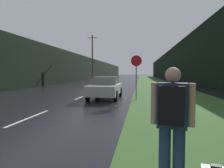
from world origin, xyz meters
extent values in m
cube|color=#386028|center=(6.76, 40.00, 0.01)|extent=(6.00, 240.00, 0.02)
cube|color=silver|center=(0.00, 7.37, 0.00)|extent=(0.12, 3.00, 0.01)
cube|color=silver|center=(0.00, 14.37, 0.00)|extent=(0.12, 3.00, 0.01)
cube|color=silver|center=(0.00, 21.37, 0.00)|extent=(0.12, 3.00, 0.01)
cube|color=silver|center=(0.00, 28.37, 0.00)|extent=(0.12, 3.00, 0.01)
cube|color=black|center=(-9.76, 50.00, 2.92)|extent=(2.00, 140.00, 5.84)
cube|color=black|center=(12.76, 50.00, 3.95)|extent=(2.00, 140.00, 7.89)
cylinder|color=#4C3823|center=(-4.80, 37.51, 4.50)|extent=(0.24, 0.24, 9.00)
cube|color=#4C3823|center=(-4.80, 37.51, 8.50)|extent=(1.80, 0.10, 0.10)
cylinder|color=slate|center=(4.03, 13.15, 1.10)|extent=(0.07, 0.07, 2.20)
cylinder|color=#B71414|center=(4.03, 13.15, 2.56)|extent=(0.70, 0.02, 0.70)
cylinder|color=navy|center=(4.67, 3.21, 0.47)|extent=(0.18, 0.18, 0.93)
cylinder|color=navy|center=(4.87, 3.17, 0.47)|extent=(0.18, 0.18, 0.93)
cube|color=navy|center=(4.77, 3.19, 1.27)|extent=(0.47, 0.32, 0.67)
sphere|color=tan|center=(4.77, 3.19, 1.72)|extent=(0.23, 0.23, 0.23)
cylinder|color=tan|center=(4.51, 3.24, 1.28)|extent=(0.10, 0.10, 0.63)
cylinder|color=tan|center=(5.03, 3.13, 1.28)|extent=(0.10, 0.10, 0.63)
cube|color=black|center=(4.73, 2.98, 1.30)|extent=(0.37, 0.25, 0.54)
cube|color=black|center=(5.45, 3.30, 0.33)|extent=(0.17, 0.14, 0.04)
cube|color=#BCBCBC|center=(1.88, 13.95, 0.64)|extent=(1.92, 4.66, 0.65)
cube|color=slate|center=(1.88, 14.19, 1.23)|extent=(1.63, 2.10, 0.54)
cylinder|color=black|center=(2.79, 12.51, 0.35)|extent=(0.20, 0.69, 0.69)
cylinder|color=black|center=(0.97, 12.51, 0.35)|extent=(0.20, 0.69, 0.69)
cylinder|color=black|center=(2.79, 15.40, 0.35)|extent=(0.20, 0.69, 0.69)
cylinder|color=black|center=(0.97, 15.40, 0.35)|extent=(0.20, 0.69, 0.69)
camera|label=1|loc=(4.30, 0.15, 1.74)|focal=32.00mm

